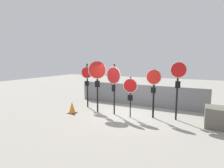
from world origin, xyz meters
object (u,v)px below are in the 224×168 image
at_px(stop_sign_0, 87,79).
at_px(stop_sign_1, 97,76).
at_px(stop_sign_5, 178,79).
at_px(stop_sign_3, 130,89).
at_px(stop_sign_4, 154,85).
at_px(traffic_cone_0, 72,108).
at_px(stop_sign_2, 114,80).
at_px(storage_crate, 215,117).

xyz_separation_m(stop_sign_0, stop_sign_1, (1.05, -0.59, 0.25)).
xyz_separation_m(stop_sign_1, stop_sign_5, (3.83, 0.58, -0.06)).
xyz_separation_m(stop_sign_3, stop_sign_5, (2.01, 0.61, 0.47)).
relative_size(stop_sign_1, stop_sign_5, 1.01).
bearing_deg(stop_sign_5, stop_sign_4, 170.63).
height_order(stop_sign_1, traffic_cone_0, stop_sign_1).
relative_size(stop_sign_1, stop_sign_4, 1.16).
relative_size(stop_sign_0, stop_sign_4, 1.09).
xyz_separation_m(stop_sign_0, stop_sign_5, (4.87, -0.01, 0.19)).
bearing_deg(traffic_cone_0, stop_sign_4, 15.81).
bearing_deg(stop_sign_1, stop_sign_2, -25.21).
bearing_deg(stop_sign_5, stop_sign_2, 169.36).
bearing_deg(stop_sign_3, stop_sign_1, 174.53).
height_order(stop_sign_0, traffic_cone_0, stop_sign_0).
distance_m(stop_sign_1, traffic_cone_0, 2.09).
bearing_deg(stop_sign_4, stop_sign_3, -155.70).
distance_m(stop_sign_1, stop_sign_3, 1.89).
bearing_deg(stop_sign_4, stop_sign_0, 178.58).
bearing_deg(traffic_cone_0, stop_sign_3, 13.43).
bearing_deg(stop_sign_0, traffic_cone_0, -108.50).
xyz_separation_m(stop_sign_0, traffic_cone_0, (-0.04, -1.32, -1.37)).
height_order(traffic_cone_0, storage_crate, storage_crate).
bearing_deg(storage_crate, stop_sign_1, -175.63).
height_order(stop_sign_3, storage_crate, stop_sign_3).
distance_m(stop_sign_0, stop_sign_5, 4.88).
distance_m(stop_sign_0, storage_crate, 6.51).
distance_m(stop_sign_0, stop_sign_1, 1.23).
distance_m(stop_sign_0, stop_sign_4, 3.86).
distance_m(stop_sign_1, stop_sign_2, 0.92).
bearing_deg(stop_sign_4, storage_crate, 2.62).
height_order(stop_sign_0, stop_sign_1, stop_sign_1).
bearing_deg(stop_sign_3, storage_crate, 2.84).
xyz_separation_m(stop_sign_1, stop_sign_2, (0.91, 0.06, -0.15)).
height_order(stop_sign_4, stop_sign_5, stop_sign_5).
height_order(stop_sign_4, storage_crate, stop_sign_4).
bearing_deg(stop_sign_4, stop_sign_5, 13.24).
bearing_deg(stop_sign_1, stop_sign_4, -21.17).
xyz_separation_m(stop_sign_4, stop_sign_5, (1.02, 0.21, 0.27)).
distance_m(stop_sign_3, traffic_cone_0, 3.19).
height_order(stop_sign_2, stop_sign_3, stop_sign_2).
xyz_separation_m(stop_sign_0, stop_sign_3, (2.87, -0.63, -0.27)).
distance_m(stop_sign_2, stop_sign_4, 1.93).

